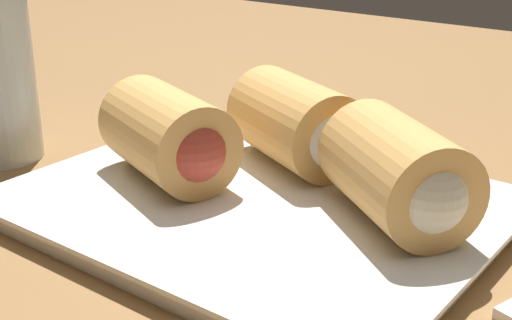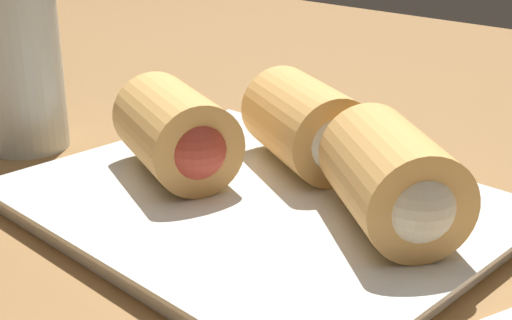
{
  "view_description": "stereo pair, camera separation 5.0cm",
  "coord_description": "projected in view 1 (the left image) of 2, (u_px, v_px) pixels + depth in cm",
  "views": [
    {
      "loc": [
        -25.6,
        34.11,
        21.74
      ],
      "look_at": [
        -0.76,
        1.53,
        5.91
      ],
      "focal_mm": 50.0,
      "sensor_mm": 36.0,
      "label": 1
    },
    {
      "loc": [
        -29.39,
        30.84,
        21.74
      ],
      "look_at": [
        -0.76,
        1.53,
        5.91
      ],
      "focal_mm": 50.0,
      "sensor_mm": 36.0,
      "label": 2
    }
  ],
  "objects": [
    {
      "name": "serving_plate",
      "position": [
        256.0,
        206.0,
        0.45
      ],
      "size": [
        29.28,
        23.23,
        1.5
      ],
      "color": "silver",
      "rests_on": "table_surface"
    },
    {
      "name": "spoon",
      "position": [
        389.0,
        147.0,
        0.56
      ],
      "size": [
        16.68,
        8.43,
        1.32
      ],
      "color": "#B2B2B7",
      "rests_on": "table_surface"
    },
    {
      "name": "roll_front_left",
      "position": [
        299.0,
        124.0,
        0.49
      ],
      "size": [
        10.9,
        9.31,
        6.02
      ],
      "color": "#DBA356",
      "rests_on": "serving_plate"
    },
    {
      "name": "roll_back_left",
      "position": [
        172.0,
        137.0,
        0.46
      ],
      "size": [
        10.81,
        8.81,
        6.02
      ],
      "color": "#DBA356",
      "rests_on": "serving_plate"
    },
    {
      "name": "table_surface",
      "position": [
        261.0,
        220.0,
        0.47
      ],
      "size": [
        180.0,
        140.0,
        2.0
      ],
      "color": "olive",
      "rests_on": "ground"
    },
    {
      "name": "roll_front_right",
      "position": [
        402.0,
        175.0,
        0.4
      ],
      "size": [
        11.01,
        10.27,
        6.02
      ],
      "color": "#DBA356",
      "rests_on": "serving_plate"
    }
  ]
}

